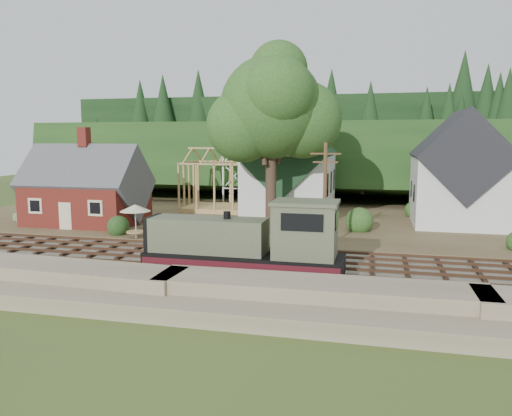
% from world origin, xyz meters
% --- Properties ---
extents(ground, '(140.00, 140.00, 0.00)m').
position_xyz_m(ground, '(0.00, 0.00, 0.00)').
color(ground, '#384C1E').
rests_on(ground, ground).
extents(embankment, '(64.00, 5.00, 1.60)m').
position_xyz_m(embankment, '(0.00, -8.50, 0.00)').
color(embankment, '#7F7259').
rests_on(embankment, ground).
extents(railroad_bed, '(64.00, 11.00, 0.16)m').
position_xyz_m(railroad_bed, '(0.00, 0.00, 0.08)').
color(railroad_bed, '#726B5B').
rests_on(railroad_bed, ground).
extents(village_flat, '(64.00, 26.00, 0.30)m').
position_xyz_m(village_flat, '(0.00, 18.00, 0.15)').
color(village_flat, brown).
rests_on(village_flat, ground).
extents(hillside, '(70.00, 28.96, 12.74)m').
position_xyz_m(hillside, '(0.00, 42.00, 0.00)').
color(hillside, '#1E3F19').
rests_on(hillside, ground).
extents(ridge, '(80.00, 20.00, 12.00)m').
position_xyz_m(ridge, '(0.00, 58.00, 0.00)').
color(ridge, black).
rests_on(ridge, ground).
extents(depot, '(10.80, 7.41, 9.00)m').
position_xyz_m(depot, '(-16.00, 11.00, 3.21)').
color(depot, '#592014').
rests_on(depot, village_flat).
extents(church, '(8.40, 15.17, 13.00)m').
position_xyz_m(church, '(2.00, 19.68, 5.18)').
color(church, silver).
rests_on(church, village_flat).
extents(farmhouse, '(8.40, 10.80, 10.60)m').
position_xyz_m(farmhouse, '(18.00, 19.00, 4.87)').
color(farmhouse, silver).
rests_on(farmhouse, village_flat).
extents(timber_frame, '(8.20, 6.20, 6.99)m').
position_xyz_m(timber_frame, '(-6.00, 22.00, 3.27)').
color(timber_frame, tan).
rests_on(timber_frame, village_flat).
extents(lattice_tower, '(3.20, 3.20, 12.12)m').
position_xyz_m(lattice_tower, '(-6.00, 28.00, 10.03)').
color(lattice_tower, silver).
rests_on(lattice_tower, village_flat).
extents(big_tree, '(10.90, 8.40, 14.70)m').
position_xyz_m(big_tree, '(2.17, 10.08, 10.22)').
color(big_tree, '#38281E').
rests_on(big_tree, village_flat).
extents(telegraph_pole_near, '(2.20, 0.28, 8.00)m').
position_xyz_m(telegraph_pole_near, '(7.00, 5.20, 4.25)').
color(telegraph_pole_near, '#4C331E').
rests_on(telegraph_pole_near, ground).
extents(locomotive, '(11.59, 2.90, 4.65)m').
position_xyz_m(locomotive, '(3.54, -3.00, 2.07)').
color(locomotive, black).
rests_on(locomotive, railroad_bed).
extents(car_blue, '(2.41, 3.35, 1.06)m').
position_xyz_m(car_blue, '(-3.25, 11.10, 0.83)').
color(car_blue, '#5FA9CC').
rests_on(car_blue, village_flat).
extents(car_green, '(3.52, 1.87, 1.10)m').
position_xyz_m(car_green, '(-21.60, 9.93, 0.85)').
color(car_green, '#7D9F6E').
rests_on(car_green, village_flat).
extents(patio_set, '(2.45, 2.45, 2.73)m').
position_xyz_m(patio_set, '(-8.18, 5.50, 2.62)').
color(patio_set, silver).
rests_on(patio_set, village_flat).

